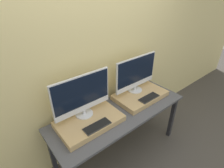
{
  "coord_description": "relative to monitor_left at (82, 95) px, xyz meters",
  "views": [
    {
      "loc": [
        -1.14,
        -0.93,
        2.09
      ],
      "look_at": [
        0.0,
        0.47,
        1.05
      ],
      "focal_mm": 28.0,
      "sensor_mm": 36.0,
      "label": 1
    }
  ],
  "objects": [
    {
      "name": "wooden_riser_right",
      "position": [
        0.82,
        -0.11,
        -0.29
      ],
      "size": [
        0.7,
        0.44,
        0.07
      ],
      "color": "tan",
      "rests_on": "workbench"
    },
    {
      "name": "wooden_riser_left",
      "position": [
        0.0,
        -0.11,
        -0.29
      ],
      "size": [
        0.7,
        0.44,
        0.07
      ],
      "color": "tan",
      "rests_on": "workbench"
    },
    {
      "name": "ground_plane",
      "position": [
        0.41,
        -0.47,
        -1.06
      ],
      "size": [
        12.0,
        12.0,
        0.0
      ],
      "primitive_type": "plane",
      "color": "#423D38"
    },
    {
      "name": "monitor_right",
      "position": [
        0.82,
        0.0,
        0.0
      ],
      "size": [
        0.68,
        0.2,
        0.49
      ],
      "color": "silver",
      "rests_on": "wooden_riser_right"
    },
    {
      "name": "wall_back",
      "position": [
        0.41,
        0.24,
        0.24
      ],
      "size": [
        8.0,
        0.04,
        2.6
      ],
      "color": "#DBC684",
      "rests_on": "ground_plane"
    },
    {
      "name": "keyboard_right",
      "position": [
        0.82,
        -0.26,
        -0.25
      ],
      "size": [
        0.3,
        0.12,
        0.01
      ],
      "color": "#2D2D2D",
      "rests_on": "wooden_riser_right"
    },
    {
      "name": "monitor_left",
      "position": [
        0.0,
        0.0,
        0.0
      ],
      "size": [
        0.68,
        0.2,
        0.49
      ],
      "color": "silver",
      "rests_on": "wooden_riser_left"
    },
    {
      "name": "workbench",
      "position": [
        0.41,
        -0.15,
        -0.4
      ],
      "size": [
        1.77,
        0.63,
        0.74
      ],
      "color": "#47474C",
      "rests_on": "ground_plane"
    },
    {
      "name": "keyboard_left",
      "position": [
        0.0,
        -0.26,
        -0.25
      ],
      "size": [
        0.3,
        0.12,
        0.01
      ],
      "color": "#2D2D2D",
      "rests_on": "wooden_riser_left"
    }
  ]
}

